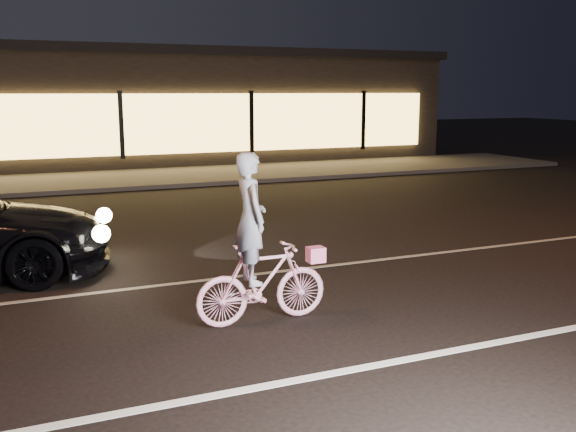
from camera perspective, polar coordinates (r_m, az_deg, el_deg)
name	(u,v)px	position (r m, az deg, el deg)	size (l,w,h in m)	color
ground	(316,317)	(7.86, 2.55, -8.94)	(90.00, 90.00, 0.00)	black
lane_stripe_near	(381,364)	(6.63, 8.27, -12.91)	(60.00, 0.12, 0.01)	silver
lane_stripe_far	(259,274)	(9.61, -2.60, -5.16)	(60.00, 0.10, 0.01)	gray
sidewalk	(133,179)	(20.09, -13.62, 3.23)	(30.00, 4.00, 0.12)	#383533
storefront	(104,105)	(25.83, -16.06, 9.44)	(25.40, 8.42, 4.20)	black
cyclist	(259,264)	(7.45, -2.59, -4.25)	(1.61, 0.55, 2.02)	#FD5293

